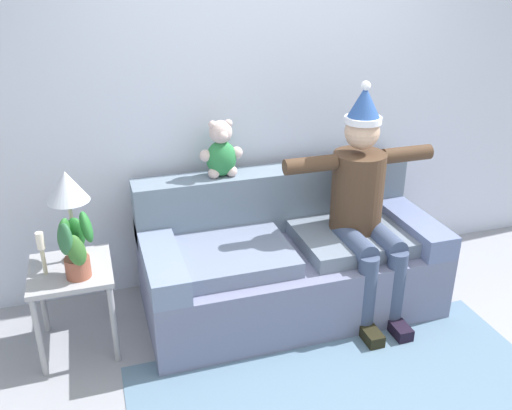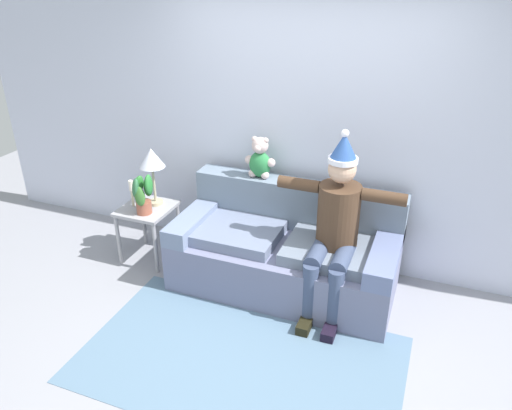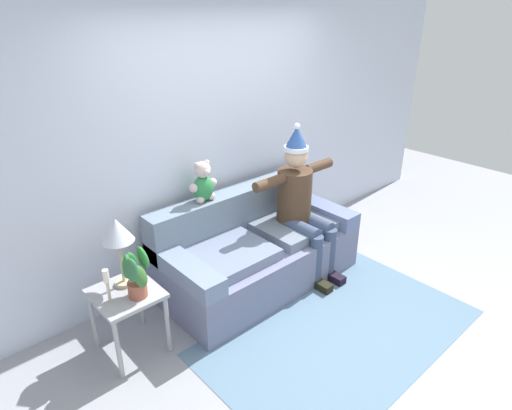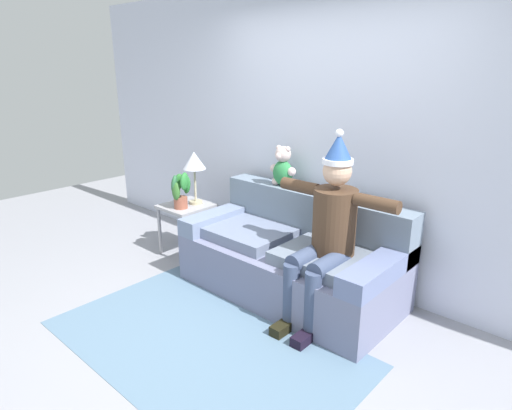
% 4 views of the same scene
% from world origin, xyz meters
% --- Properties ---
extents(ground_plane, '(10.00, 10.00, 0.00)m').
position_xyz_m(ground_plane, '(0.00, 0.00, 0.00)').
color(ground_plane, gray).
extents(back_wall, '(7.00, 0.10, 2.70)m').
position_xyz_m(back_wall, '(0.00, 1.55, 1.35)').
color(back_wall, silver).
rests_on(back_wall, ground_plane).
extents(couch, '(1.93, 0.93, 0.87)m').
position_xyz_m(couch, '(0.00, 1.01, 0.34)').
color(couch, slate).
rests_on(couch, ground_plane).
extents(person_seated, '(1.02, 0.77, 1.52)m').
position_xyz_m(person_seated, '(0.45, 0.84, 0.77)').
color(person_seated, '#483222').
rests_on(person_seated, ground_plane).
extents(teddy_bear, '(0.29, 0.17, 0.38)m').
position_xyz_m(teddy_bear, '(-0.37, 1.30, 1.04)').
color(teddy_bear, '#2B7E42').
rests_on(teddy_bear, couch).
extents(side_table, '(0.47, 0.49, 0.54)m').
position_xyz_m(side_table, '(-1.38, 0.93, 0.45)').
color(side_table, '#9E9EA4').
rests_on(side_table, ground_plane).
extents(table_lamp, '(0.24, 0.24, 0.56)m').
position_xyz_m(table_lamp, '(-1.33, 1.03, 0.99)').
color(table_lamp, '#BCAF89').
rests_on(table_lamp, side_table).
extents(potted_plant, '(0.23, 0.24, 0.40)m').
position_xyz_m(potted_plant, '(-1.33, 0.82, 0.74)').
color(potted_plant, '#98513D').
rests_on(potted_plant, side_table).
extents(candle_tall, '(0.04, 0.04, 0.26)m').
position_xyz_m(candle_tall, '(-1.51, 0.91, 0.71)').
color(candle_tall, beige).
rests_on(candle_tall, side_table).
extents(area_rug, '(2.33, 1.39, 0.01)m').
position_xyz_m(area_rug, '(0.00, -0.06, 0.00)').
color(area_rug, slate).
rests_on(area_rug, ground_plane).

